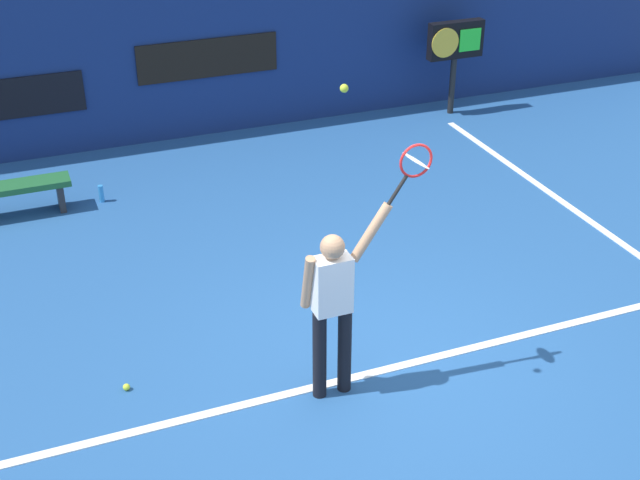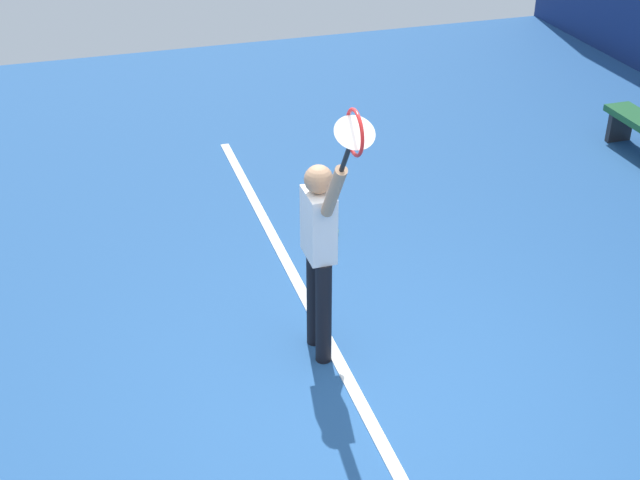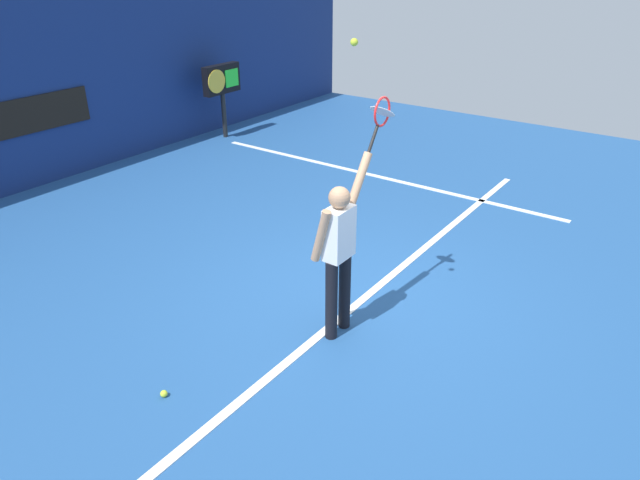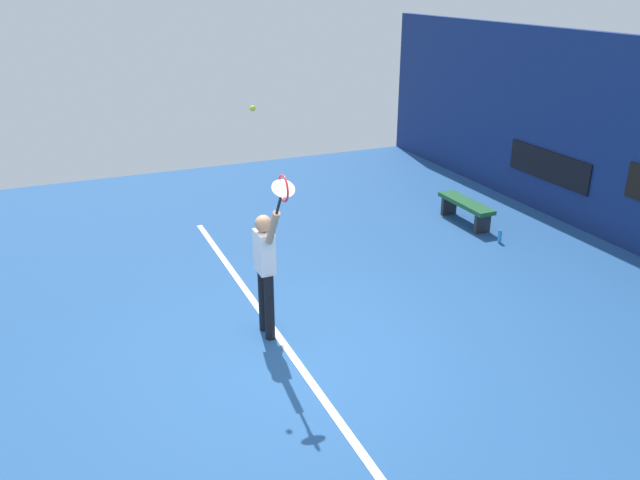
% 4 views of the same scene
% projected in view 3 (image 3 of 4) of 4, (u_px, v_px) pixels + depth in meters
% --- Properties ---
extents(ground_plane, '(18.00, 18.00, 0.00)m').
position_uv_depth(ground_plane, '(355.00, 299.00, 7.01)').
color(ground_plane, '#23518C').
extents(back_wall, '(18.00, 0.20, 3.56)m').
position_uv_depth(back_wall, '(19.00, 82.00, 9.64)').
color(back_wall, navy).
rests_on(back_wall, ground_plane).
extents(sponsor_banner_center, '(2.20, 0.03, 0.60)m').
position_uv_depth(sponsor_banner_center, '(30.00, 115.00, 9.82)').
color(sponsor_banner_center, black).
extents(court_baseline, '(10.00, 0.10, 0.01)m').
position_uv_depth(court_baseline, '(361.00, 301.00, 6.96)').
color(court_baseline, white).
rests_on(court_baseline, ground_plane).
extents(court_sideline, '(0.10, 7.00, 0.01)m').
position_uv_depth(court_sideline, '(373.00, 175.00, 10.78)').
color(court_sideline, white).
rests_on(court_sideline, ground_plane).
extents(tennis_player, '(0.80, 0.31, 1.92)m').
position_uv_depth(tennis_player, '(339.00, 249.00, 5.98)').
color(tennis_player, black).
rests_on(tennis_player, ground_plane).
extents(tennis_racket, '(0.48, 0.27, 0.60)m').
position_uv_depth(tennis_racket, '(381.00, 115.00, 5.96)').
color(tennis_racket, black).
extents(tennis_ball, '(0.07, 0.07, 0.07)m').
position_uv_depth(tennis_ball, '(354.00, 42.00, 5.05)').
color(tennis_ball, '#CCE033').
extents(scoreboard_clock, '(0.96, 0.20, 1.56)m').
position_uv_depth(scoreboard_clock, '(222.00, 82.00, 12.46)').
color(scoreboard_clock, black).
rests_on(scoreboard_clock, ground_plane).
extents(spare_ball, '(0.07, 0.07, 0.07)m').
position_uv_depth(spare_ball, '(164.00, 394.00, 5.47)').
color(spare_ball, '#CCE033').
rests_on(spare_ball, ground_plane).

